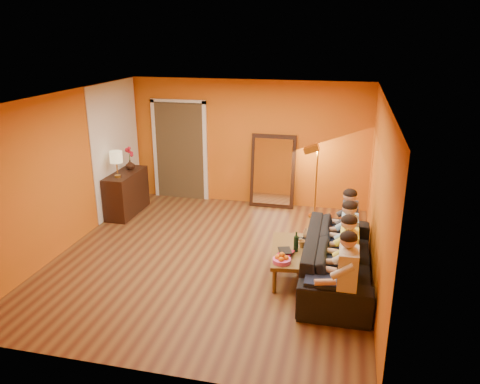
% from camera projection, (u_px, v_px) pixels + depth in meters
% --- Properties ---
extents(room_shell, '(5.00, 5.50, 2.60)m').
position_uv_depth(room_shell, '(217.00, 175.00, 7.54)').
color(room_shell, brown).
rests_on(room_shell, ground).
extents(white_accent, '(0.02, 1.90, 2.58)m').
position_uv_depth(white_accent, '(116.00, 148.00, 9.35)').
color(white_accent, white).
rests_on(white_accent, wall_left).
extents(doorway_recess, '(1.06, 0.30, 2.10)m').
position_uv_depth(doorway_recess, '(182.00, 150.00, 10.21)').
color(doorway_recess, '#3F2D19').
rests_on(doorway_recess, floor).
extents(door_jamb_left, '(0.08, 0.06, 2.20)m').
position_uv_depth(door_jamb_left, '(155.00, 150.00, 10.22)').
color(door_jamb_left, white).
rests_on(door_jamb_left, wall_back).
extents(door_jamb_right, '(0.08, 0.06, 2.20)m').
position_uv_depth(door_jamb_right, '(205.00, 153.00, 9.98)').
color(door_jamb_right, white).
rests_on(door_jamb_right, wall_back).
extents(door_header, '(1.22, 0.06, 0.08)m').
position_uv_depth(door_header, '(178.00, 101.00, 9.75)').
color(door_header, white).
rests_on(door_header, wall_back).
extents(mirror_frame, '(0.92, 0.27, 1.51)m').
position_uv_depth(mirror_frame, '(273.00, 171.00, 9.68)').
color(mirror_frame, black).
rests_on(mirror_frame, floor).
extents(mirror_glass, '(0.78, 0.21, 1.35)m').
position_uv_depth(mirror_glass, '(272.00, 172.00, 9.64)').
color(mirror_glass, white).
rests_on(mirror_glass, mirror_frame).
extents(sideboard, '(0.44, 1.18, 0.85)m').
position_uv_depth(sideboard, '(127.00, 193.00, 9.40)').
color(sideboard, black).
rests_on(sideboard, floor).
extents(table_lamp, '(0.24, 0.24, 0.51)m').
position_uv_depth(table_lamp, '(117.00, 164.00, 8.90)').
color(table_lamp, beige).
rests_on(table_lamp, sideboard).
extents(sofa, '(2.43, 0.95, 0.71)m').
position_uv_depth(sofa, '(338.00, 258.00, 6.84)').
color(sofa, black).
rests_on(sofa, floor).
extents(coffee_table, '(0.77, 1.29, 0.42)m').
position_uv_depth(coffee_table, '(292.00, 262.00, 7.04)').
color(coffee_table, brown).
rests_on(coffee_table, floor).
extents(floor_lamp, '(0.31, 0.25, 1.44)m').
position_uv_depth(floor_lamp, '(316.00, 182.00, 9.09)').
color(floor_lamp, gold).
rests_on(floor_lamp, floor).
extents(dog, '(0.35, 0.52, 0.60)m').
position_uv_depth(dog, '(310.00, 248.00, 7.30)').
color(dog, '#996F45').
rests_on(dog, floor).
extents(person_far_left, '(0.70, 0.44, 1.22)m').
position_uv_depth(person_far_left, '(347.00, 277.00, 5.80)').
color(person_far_left, beige).
rests_on(person_far_left, sofa).
extents(person_mid_left, '(0.70, 0.44, 1.22)m').
position_uv_depth(person_mid_left, '(348.00, 257.00, 6.31)').
color(person_mid_left, '#F0EE50').
rests_on(person_mid_left, sofa).
extents(person_mid_right, '(0.70, 0.44, 1.22)m').
position_uv_depth(person_mid_right, '(348.00, 241.00, 6.82)').
color(person_mid_right, '#8CB6D9').
rests_on(person_mid_right, sofa).
extents(person_far_right, '(0.70, 0.44, 1.22)m').
position_uv_depth(person_far_right, '(349.00, 226.00, 7.32)').
color(person_far_right, '#343439').
rests_on(person_far_right, sofa).
extents(fruit_bowl, '(0.26, 0.26, 0.16)m').
position_uv_depth(fruit_bowl, '(282.00, 257.00, 6.55)').
color(fruit_bowl, '#EE54A8').
rests_on(fruit_bowl, coffee_table).
extents(wine_bottle, '(0.07, 0.07, 0.31)m').
position_uv_depth(wine_bottle, '(296.00, 242.00, 6.86)').
color(wine_bottle, black).
rests_on(wine_bottle, coffee_table).
extents(tumbler, '(0.13, 0.13, 0.10)m').
position_uv_depth(tumbler, '(302.00, 244.00, 7.04)').
color(tumbler, '#B27F3F').
rests_on(tumbler, coffee_table).
extents(laptop, '(0.40, 0.34, 0.03)m').
position_uv_depth(laptop, '(307.00, 240.00, 7.25)').
color(laptop, black).
rests_on(laptop, coffee_table).
extents(book_lower, '(0.21, 0.28, 0.03)m').
position_uv_depth(book_lower, '(279.00, 253.00, 6.82)').
color(book_lower, black).
rests_on(book_lower, coffee_table).
extents(book_mid, '(0.25, 0.30, 0.02)m').
position_uv_depth(book_mid, '(280.00, 252.00, 6.82)').
color(book_mid, '#B6142C').
rests_on(book_mid, book_lower).
extents(book_upper, '(0.24, 0.28, 0.02)m').
position_uv_depth(book_upper, '(279.00, 251.00, 6.80)').
color(book_upper, black).
rests_on(book_upper, book_mid).
extents(vase, '(0.19, 0.19, 0.19)m').
position_uv_depth(vase, '(130.00, 165.00, 9.46)').
color(vase, black).
rests_on(vase, sideboard).
extents(flowers, '(0.17, 0.17, 0.48)m').
position_uv_depth(flowers, '(129.00, 152.00, 9.37)').
color(flowers, '#B6142C').
rests_on(flowers, vase).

